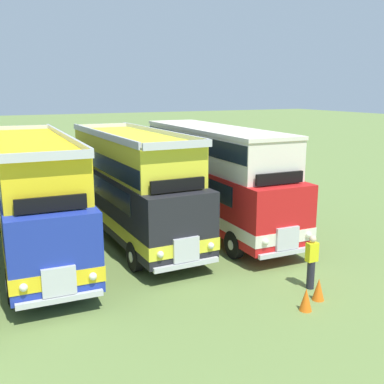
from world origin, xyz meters
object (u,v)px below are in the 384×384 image
at_px(bus_eighth_in_row, 133,184).
at_px(marshal_person, 311,262).
at_px(cone_far_end, 319,289).
at_px(bus_seventh_in_row, 35,193).
at_px(bus_ninth_in_row, 214,173).
at_px(cone_near_end, 306,299).

height_order(bus_eighth_in_row, marshal_person, bus_eighth_in_row).
bearing_deg(cone_far_end, marshal_person, 66.43).
xyz_separation_m(bus_seventh_in_row, marshal_person, (7.20, -6.93, -1.47)).
bearing_deg(marshal_person, bus_ninth_in_row, 86.32).
xyz_separation_m(bus_seventh_in_row, bus_ninth_in_row, (7.66, 0.25, 0.11)).
distance_m(bus_seventh_in_row, cone_near_end, 10.29).
relative_size(bus_seventh_in_row, cone_far_end, 16.42).
distance_m(cone_far_end, marshal_person, 0.98).
xyz_separation_m(cone_near_end, marshal_person, (1.10, 1.11, 0.56)).
height_order(bus_eighth_in_row, cone_near_end, bus_eighth_in_row).
height_order(cone_far_end, marshal_person, marshal_person).
distance_m(bus_ninth_in_row, cone_far_end, 8.24).
height_order(bus_ninth_in_row, marshal_person, bus_ninth_in_row).
xyz_separation_m(bus_ninth_in_row, cone_far_end, (-0.79, -7.92, -2.14)).
bearing_deg(bus_eighth_in_row, cone_near_end, -74.45).
distance_m(bus_seventh_in_row, cone_far_end, 10.50).
relative_size(bus_eighth_in_row, bus_ninth_in_row, 0.89).
distance_m(bus_seventh_in_row, marshal_person, 10.10).
height_order(bus_ninth_in_row, cone_near_end, bus_ninth_in_row).
relative_size(bus_eighth_in_row, cone_near_end, 14.68).
relative_size(bus_ninth_in_row, marshal_person, 6.34).
bearing_deg(cone_near_end, bus_ninth_in_row, 79.33).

